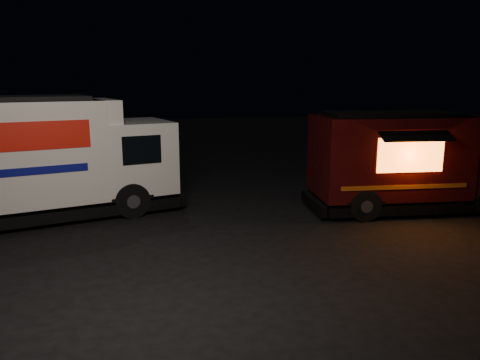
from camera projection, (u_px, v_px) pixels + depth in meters
ground at (161, 250)px, 11.24m from camera, size 80.00×80.00×0.00m
white_truck at (43, 158)px, 13.54m from camera, size 8.30×4.71×3.57m
red_truck at (414, 161)px, 14.54m from camera, size 6.75×2.97×3.06m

